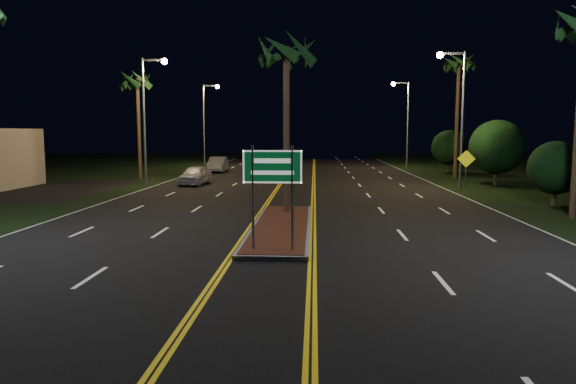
# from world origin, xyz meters

# --- Properties ---
(ground) EXTENTS (120.00, 120.00, 0.00)m
(ground) POSITION_xyz_m (0.00, 0.00, 0.00)
(ground) COLOR black
(ground) RESTS_ON ground
(median_island) EXTENTS (2.25, 10.25, 0.17)m
(median_island) POSITION_xyz_m (0.00, 7.00, 0.08)
(median_island) COLOR gray
(median_island) RESTS_ON ground
(highway_sign) EXTENTS (1.80, 0.08, 3.20)m
(highway_sign) POSITION_xyz_m (0.00, 2.80, 2.40)
(highway_sign) COLOR gray
(highway_sign) RESTS_ON ground
(streetlight_left_mid) EXTENTS (1.91, 0.44, 9.00)m
(streetlight_left_mid) POSITION_xyz_m (-10.61, 24.00, 5.66)
(streetlight_left_mid) COLOR gray
(streetlight_left_mid) RESTS_ON ground
(streetlight_left_far) EXTENTS (1.91, 0.44, 9.00)m
(streetlight_left_far) POSITION_xyz_m (-10.61, 44.00, 5.66)
(streetlight_left_far) COLOR gray
(streetlight_left_far) RESTS_ON ground
(streetlight_right_mid) EXTENTS (1.91, 0.44, 9.00)m
(streetlight_right_mid) POSITION_xyz_m (10.61, 22.00, 5.66)
(streetlight_right_mid) COLOR gray
(streetlight_right_mid) RESTS_ON ground
(streetlight_right_far) EXTENTS (1.91, 0.44, 9.00)m
(streetlight_right_far) POSITION_xyz_m (10.61, 42.00, 5.66)
(streetlight_right_far) COLOR gray
(streetlight_right_far) RESTS_ON ground
(palm_median) EXTENTS (2.40, 2.40, 8.30)m
(palm_median) POSITION_xyz_m (0.00, 10.50, 7.28)
(palm_median) COLOR #382819
(palm_median) RESTS_ON ground
(palm_left_far) EXTENTS (2.40, 2.40, 8.80)m
(palm_left_far) POSITION_xyz_m (-12.80, 28.00, 7.75)
(palm_left_far) COLOR #382819
(palm_left_far) RESTS_ON ground
(palm_right_far) EXTENTS (2.40, 2.40, 10.30)m
(palm_right_far) POSITION_xyz_m (12.80, 30.00, 9.14)
(palm_right_far) COLOR #382819
(palm_right_far) RESTS_ON ground
(shrub_near) EXTENTS (2.70, 2.70, 3.30)m
(shrub_near) POSITION_xyz_m (13.50, 14.00, 1.95)
(shrub_near) COLOR #382819
(shrub_near) RESTS_ON ground
(shrub_mid) EXTENTS (3.78, 3.78, 4.62)m
(shrub_mid) POSITION_xyz_m (14.00, 24.00, 2.73)
(shrub_mid) COLOR #382819
(shrub_mid) RESTS_ON ground
(shrub_far) EXTENTS (3.24, 3.24, 3.96)m
(shrub_far) POSITION_xyz_m (13.80, 36.00, 2.34)
(shrub_far) COLOR #382819
(shrub_far) RESTS_ON ground
(car_near) EXTENTS (2.49, 4.94, 1.59)m
(car_near) POSITION_xyz_m (-7.32, 23.81, 0.79)
(car_near) COLOR silver
(car_near) RESTS_ON ground
(car_far) EXTENTS (2.29, 5.03, 1.65)m
(car_far) POSITION_xyz_m (-7.99, 35.97, 0.83)
(car_far) COLOR #AEB0B8
(car_far) RESTS_ON ground
(warning_sign) EXTENTS (1.07, 0.32, 2.63)m
(warning_sign) POSITION_xyz_m (10.89, 20.44, 1.72)
(warning_sign) COLOR gray
(warning_sign) RESTS_ON ground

